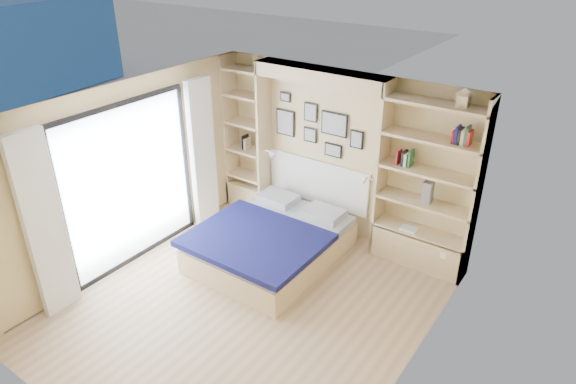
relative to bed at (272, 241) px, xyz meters
The scene contains 9 objects.
ground 1.15m from the bed, 69.08° to the right, with size 4.50×4.50×0.00m, color tan.
room_shell 0.94m from the bed, 88.66° to the left, with size 4.50×4.50×4.50m.
bed is the anchor object (origin of this frame).
photo_gallery 1.78m from the bed, 92.65° to the left, with size 1.48×0.02×0.82m.
reading_lamps 1.27m from the bed, 84.24° to the left, with size 1.92×0.12×0.15m.
shelf_decor 2.31m from the bed, 34.32° to the left, with size 3.49×0.23×2.03m.
deck 3.38m from the bed, 162.04° to the right, with size 3.20×4.00×0.05m, color brown.
deck_chair 2.53m from the bed, 161.34° to the right, with size 0.41×0.68×0.68m.
shipping_container 11.11m from the bed, 167.82° to the left, with size 2.41×6.01×2.51m, color navy.
Camera 1 is at (3.27, -3.82, 4.16)m, focal length 32.00 mm.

